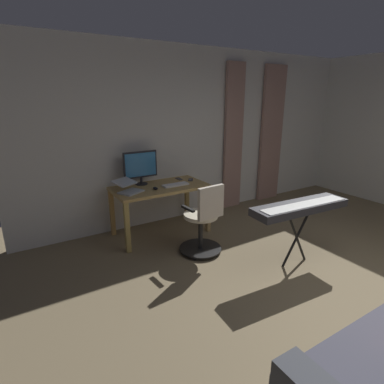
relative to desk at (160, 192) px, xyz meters
The scene contains 12 objects.
back_room_partition 1.43m from the desk, 155.65° to the right, with size 6.27×0.10×2.73m, color silver.
curtain_left_panel 2.68m from the desk, behind, with size 0.51×0.06×2.53m, color tan.
curtain_right_panel 1.81m from the desk, 166.50° to the right, with size 0.37×0.06×2.53m, color tan.
desk is the anchor object (origin of this frame).
office_chair 0.89m from the desk, 102.66° to the left, with size 0.56×0.56×0.95m.
computer_monitor 0.48m from the desk, 51.54° to the right, with size 0.51×0.18×0.49m.
computer_keyboard 0.25m from the desk, 155.93° to the left, with size 0.39×0.13×0.02m, color white.
laptop 0.51m from the desk, ahead, with size 0.41×0.43×0.16m.
computer_mouse 0.21m from the desk, 43.54° to the left, with size 0.06×0.10×0.04m, color black.
cell_phone_by_monitor 0.48m from the desk, 155.42° to the right, with size 0.07×0.14×0.01m, color #333338.
cell_phone_face_up 0.56m from the desk, behind, with size 0.07×0.14×0.01m, color #333338.
piano_keyboard 1.94m from the desk, 121.16° to the left, with size 1.28×0.41×0.79m.
Camera 1 is at (2.94, 1.00, 1.96)m, focal length 28.46 mm.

